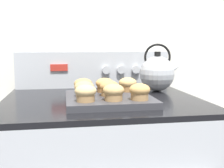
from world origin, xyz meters
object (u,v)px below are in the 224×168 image
at_px(muffin_r0_c2, 140,92).
at_px(muffin_r2_c2, 128,84).
at_px(muffin_r2_c0, 83,85).
at_px(muffin_r1_c1, 109,88).
at_px(muffin_r2_c1, 105,85).
at_px(muffin_pan, 109,99).
at_px(muffin_r0_c1, 114,92).
at_px(muffin_r0_c0, 86,93).
at_px(tea_kettle, 157,73).
at_px(muffin_r1_c0, 84,89).

distance_m(muffin_r0_c2, muffin_r2_c2, 0.17).
relative_size(muffin_r0_c2, muffin_r2_c0, 1.00).
bearing_deg(muffin_r1_c1, muffin_r2_c1, 93.34).
height_order(muffin_pan, muffin_r2_c1, muffin_r2_c1).
xyz_separation_m(muffin_r0_c2, muffin_r2_c0, (-0.17, 0.17, 0.00)).
relative_size(muffin_r0_c1, muffin_r2_c0, 1.00).
relative_size(muffin_pan, muffin_r0_c0, 4.32).
xyz_separation_m(muffin_pan, muffin_r0_c2, (0.09, -0.09, 0.04)).
xyz_separation_m(muffin_pan, tea_kettle, (0.24, 0.20, 0.07)).
xyz_separation_m(muffin_r0_c0, muffin_r1_c0, (0.00, 0.09, 0.00)).
bearing_deg(muffin_r1_c0, muffin_r0_c2, -27.12).
xyz_separation_m(muffin_r0_c0, muffin_r2_c0, (0.00, 0.17, 0.00)).
relative_size(muffin_r2_c1, muffin_r2_c2, 1.00).
xyz_separation_m(muffin_r0_c1, muffin_r1_c1, (-0.00, 0.08, 0.00)).
relative_size(muffin_r1_c1, muffin_r2_c1, 1.00).
distance_m(muffin_r0_c2, muffin_r2_c1, 0.19).
bearing_deg(muffin_r2_c2, muffin_r1_c0, -154.37).
xyz_separation_m(muffin_pan, muffin_r2_c2, (0.09, 0.08, 0.04)).
distance_m(muffin_r2_c2, tea_kettle, 0.20).
height_order(muffin_r1_c0, muffin_r2_c0, same).
distance_m(muffin_pan, muffin_r0_c1, 0.09).
bearing_deg(muffin_r2_c2, muffin_r2_c1, -179.31).
height_order(muffin_r0_c0, muffin_r1_c1, same).
bearing_deg(muffin_r2_c2, muffin_r0_c2, -89.66).
bearing_deg(muffin_r1_c0, tea_kettle, 31.09).
bearing_deg(muffin_r0_c2, muffin_r2_c0, 135.13).
xyz_separation_m(muffin_r0_c1, muffin_r0_c2, (0.09, -0.00, 0.00)).
relative_size(muffin_r0_c2, tea_kettle, 0.33).
distance_m(muffin_r2_c1, tea_kettle, 0.28).
bearing_deg(tea_kettle, muffin_r2_c2, -143.59).
height_order(muffin_r1_c1, tea_kettle, tea_kettle).
xyz_separation_m(muffin_r0_c2, muffin_r2_c2, (-0.00, 0.17, 0.00)).
bearing_deg(muffin_r0_c0, muffin_pan, 44.26).
bearing_deg(tea_kettle, muffin_r2_c0, -160.41).
height_order(muffin_r1_c1, muffin_r2_c0, same).
relative_size(muffin_r0_c2, muffin_r2_c1, 1.00).
distance_m(muffin_r1_c0, muffin_r2_c1, 0.12).
xyz_separation_m(muffin_r0_c0, muffin_r0_c2, (0.17, -0.00, 0.00)).
relative_size(muffin_r1_c1, muffin_r2_c0, 1.00).
relative_size(muffin_r2_c2, tea_kettle, 0.33).
xyz_separation_m(muffin_r0_c2, muffin_r1_c0, (-0.17, 0.09, 0.00)).
xyz_separation_m(muffin_r0_c2, muffin_r1_c1, (-0.09, 0.09, 0.00)).
distance_m(muffin_r0_c0, muffin_r2_c1, 0.19).
relative_size(muffin_r0_c2, muffin_r2_c2, 1.00).
xyz_separation_m(muffin_r0_c0, muffin_r2_c2, (0.17, 0.17, 0.00)).
relative_size(muffin_r1_c1, tea_kettle, 0.33).
bearing_deg(muffin_r0_c0, muffin_r0_c1, 0.79).
bearing_deg(muffin_pan, muffin_r2_c0, 134.73).
xyz_separation_m(muffin_pan, muffin_r1_c1, (0.00, 0.00, 0.04)).
bearing_deg(muffin_r2_c0, muffin_r0_c0, -91.11).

